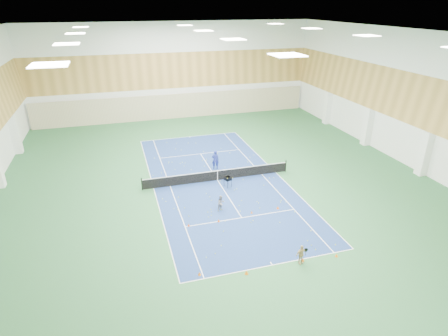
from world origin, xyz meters
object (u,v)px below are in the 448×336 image
object	(u,v)px
child_apron	(301,254)
ball_cart	(228,182)
tennis_net	(218,175)
coach	(215,160)
child_court	(221,203)

from	to	relation	value
child_apron	ball_cart	xyz separation A→B (m)	(-1.16, 10.78, -0.17)
tennis_net	ball_cart	distance (m)	1.48
coach	child_apron	distance (m)	14.65
tennis_net	coach	distance (m)	2.50
tennis_net	coach	xyz separation A→B (m)	(0.47, 2.42, 0.36)
tennis_net	coach	world-z (taller)	coach
child_court	tennis_net	bearing A→B (deg)	53.65
tennis_net	child_apron	xyz separation A→B (m)	(1.65, -12.17, 0.07)
child_court	ball_cart	size ratio (longest dim) A/B	1.34
tennis_net	child_court	xyz separation A→B (m)	(-1.12, -4.96, 0.06)
coach	child_court	bearing A→B (deg)	86.77
child_court	child_apron	xyz separation A→B (m)	(2.77, -7.21, 0.02)
child_court	child_apron	distance (m)	7.73
tennis_net	child_court	bearing A→B (deg)	-102.68
child_apron	tennis_net	bearing A→B (deg)	86.19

